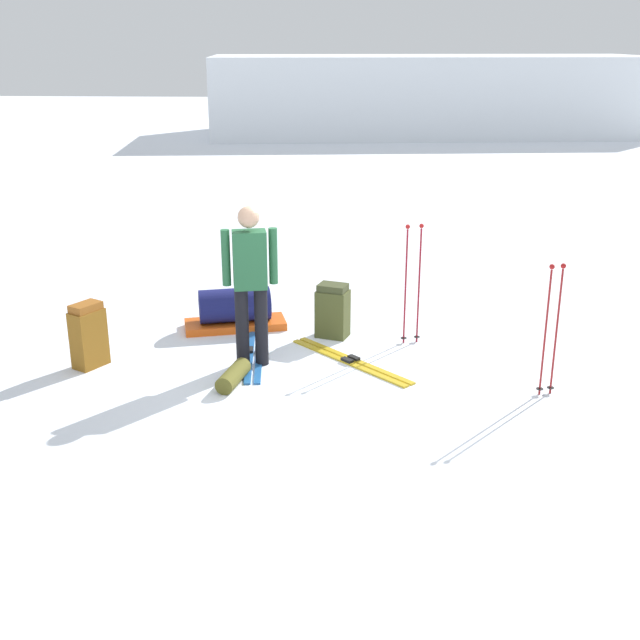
{
  "coord_description": "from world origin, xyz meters",
  "views": [
    {
      "loc": [
        0.39,
        -7.28,
        3.29
      ],
      "look_at": [
        0.0,
        0.0,
        0.7
      ],
      "focal_mm": 44.89,
      "sensor_mm": 36.0,
      "label": 1
    }
  ],
  "objects_px": {
    "backpack_large_dark": "(333,311)",
    "gear_sled": "(235,310)",
    "ski_pair_far": "(350,361)",
    "backpack_bright": "(89,336)",
    "sleeping_mat_rolled": "(233,376)",
    "ski_poles_planted_near": "(552,323)",
    "ski_poles_planted_far": "(413,278)",
    "ski_pair_near": "(255,351)",
    "skier_standing": "(250,278)"
  },
  "relations": [
    {
      "from": "backpack_large_dark",
      "to": "gear_sled",
      "type": "bearing_deg",
      "value": 169.5
    },
    {
      "from": "ski_pair_far",
      "to": "backpack_bright",
      "type": "relative_size",
      "value": 1.92
    },
    {
      "from": "sleeping_mat_rolled",
      "to": "backpack_large_dark",
      "type": "bearing_deg",
      "value": 56.32
    },
    {
      "from": "ski_pair_far",
      "to": "sleeping_mat_rolled",
      "type": "height_order",
      "value": "sleeping_mat_rolled"
    },
    {
      "from": "ski_poles_planted_near",
      "to": "sleeping_mat_rolled",
      "type": "height_order",
      "value": "ski_poles_planted_near"
    },
    {
      "from": "ski_pair_far",
      "to": "ski_poles_planted_far",
      "type": "distance_m",
      "value": 1.18
    },
    {
      "from": "gear_sled",
      "to": "sleeping_mat_rolled",
      "type": "relative_size",
      "value": 2.29
    },
    {
      "from": "backpack_bright",
      "to": "ski_poles_planted_far",
      "type": "xyz_separation_m",
      "value": [
        3.41,
        0.87,
        0.42
      ]
    },
    {
      "from": "ski_pair_near",
      "to": "sleeping_mat_rolled",
      "type": "xyz_separation_m",
      "value": [
        -0.1,
        -0.85,
        0.08
      ]
    },
    {
      "from": "backpack_large_dark",
      "to": "ski_poles_planted_far",
      "type": "xyz_separation_m",
      "value": [
        0.89,
        -0.15,
        0.45
      ]
    },
    {
      "from": "ski_pair_far",
      "to": "ski_poles_planted_near",
      "type": "bearing_deg",
      "value": -20.42
    },
    {
      "from": "ski_poles_planted_near",
      "to": "skier_standing",
      "type": "bearing_deg",
      "value": 168.66
    },
    {
      "from": "backpack_large_dark",
      "to": "gear_sled",
      "type": "distance_m",
      "value": 1.19
    },
    {
      "from": "skier_standing",
      "to": "gear_sled",
      "type": "distance_m",
      "value": 1.37
    },
    {
      "from": "gear_sled",
      "to": "sleeping_mat_rolled",
      "type": "xyz_separation_m",
      "value": [
        0.23,
        -1.62,
        -0.13
      ]
    },
    {
      "from": "ski_pair_near",
      "to": "skier_standing",
      "type": "bearing_deg",
      "value": -86.23
    },
    {
      "from": "ski_poles_planted_far",
      "to": "backpack_large_dark",
      "type": "bearing_deg",
      "value": 170.45
    },
    {
      "from": "skier_standing",
      "to": "ski_pair_far",
      "type": "relative_size",
      "value": 1.27
    },
    {
      "from": "skier_standing",
      "to": "backpack_bright",
      "type": "distance_m",
      "value": 1.81
    },
    {
      "from": "backpack_large_dark",
      "to": "ski_poles_planted_near",
      "type": "distance_m",
      "value": 2.63
    },
    {
      "from": "ski_poles_planted_near",
      "to": "ski_pair_near",
      "type": "bearing_deg",
      "value": 162.73
    },
    {
      "from": "backpack_large_dark",
      "to": "ski_poles_planted_near",
      "type": "height_order",
      "value": "ski_poles_planted_near"
    },
    {
      "from": "skier_standing",
      "to": "backpack_large_dark",
      "type": "distance_m",
      "value": 1.37
    },
    {
      "from": "backpack_bright",
      "to": "ski_poles_planted_far",
      "type": "relative_size",
      "value": 0.51
    },
    {
      "from": "backpack_large_dark",
      "to": "backpack_bright",
      "type": "relative_size",
      "value": 0.91
    },
    {
      "from": "ski_poles_planted_far",
      "to": "sleeping_mat_rolled",
      "type": "distance_m",
      "value": 2.32
    },
    {
      "from": "ski_pair_near",
      "to": "ski_pair_far",
      "type": "distance_m",
      "value": 1.08
    },
    {
      "from": "ski_pair_far",
      "to": "backpack_bright",
      "type": "xyz_separation_m",
      "value": [
        -2.74,
        -0.25,
        0.33
      ]
    },
    {
      "from": "backpack_bright",
      "to": "gear_sled",
      "type": "relative_size",
      "value": 0.55
    },
    {
      "from": "skier_standing",
      "to": "ski_poles_planted_far",
      "type": "relative_size",
      "value": 1.24
    },
    {
      "from": "backpack_large_dark",
      "to": "gear_sled",
      "type": "height_order",
      "value": "backpack_large_dark"
    },
    {
      "from": "backpack_large_dark",
      "to": "sleeping_mat_rolled",
      "type": "height_order",
      "value": "backpack_large_dark"
    },
    {
      "from": "ski_pair_far",
      "to": "ski_poles_planted_far",
      "type": "height_order",
      "value": "ski_poles_planted_far"
    },
    {
      "from": "backpack_large_dark",
      "to": "sleeping_mat_rolled",
      "type": "relative_size",
      "value": 1.15
    },
    {
      "from": "ski_pair_near",
      "to": "ski_poles_planted_far",
      "type": "bearing_deg",
      "value": 13.22
    },
    {
      "from": "ski_poles_planted_near",
      "to": "ski_poles_planted_far",
      "type": "xyz_separation_m",
      "value": [
        -1.24,
        1.33,
        0.03
      ]
    },
    {
      "from": "skier_standing",
      "to": "ski_pair_near",
      "type": "bearing_deg",
      "value": 93.77
    },
    {
      "from": "ski_poles_planted_far",
      "to": "sleeping_mat_rolled",
      "type": "height_order",
      "value": "ski_poles_planted_far"
    },
    {
      "from": "skier_standing",
      "to": "backpack_large_dark",
      "type": "bearing_deg",
      "value": 47.47
    },
    {
      "from": "ski_pair_far",
      "to": "ski_poles_planted_far",
      "type": "bearing_deg",
      "value": 42.74
    },
    {
      "from": "ski_poles_planted_far",
      "to": "sleeping_mat_rolled",
      "type": "xyz_separation_m",
      "value": [
        -1.83,
        -1.26,
        -0.67
      ]
    },
    {
      "from": "ski_pair_far",
      "to": "gear_sled",
      "type": "height_order",
      "value": "gear_sled"
    },
    {
      "from": "ski_pair_near",
      "to": "ski_pair_far",
      "type": "relative_size",
      "value": 1.31
    },
    {
      "from": "skier_standing",
      "to": "backpack_bright",
      "type": "height_order",
      "value": "skier_standing"
    },
    {
      "from": "backpack_bright",
      "to": "sleeping_mat_rolled",
      "type": "distance_m",
      "value": 1.64
    },
    {
      "from": "skier_standing",
      "to": "ski_poles_planted_far",
      "type": "xyz_separation_m",
      "value": [
        1.71,
        0.74,
        -0.19
      ]
    },
    {
      "from": "ski_poles_planted_near",
      "to": "gear_sled",
      "type": "distance_m",
      "value": 3.75
    },
    {
      "from": "backpack_bright",
      "to": "gear_sled",
      "type": "xyz_separation_m",
      "value": [
        1.34,
        1.24,
        -0.12
      ]
    },
    {
      "from": "ski_poles_planted_near",
      "to": "ski_pair_far",
      "type": "bearing_deg",
      "value": 159.58
    },
    {
      "from": "ski_pair_near",
      "to": "backpack_large_dark",
      "type": "xyz_separation_m",
      "value": [
        0.84,
        0.56,
        0.3
      ]
    }
  ]
}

